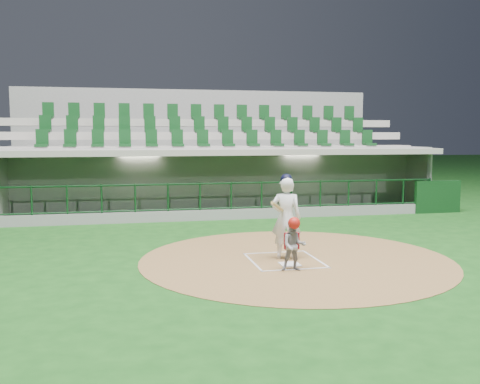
% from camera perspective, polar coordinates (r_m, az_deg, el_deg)
% --- Properties ---
extents(ground, '(120.00, 120.00, 0.00)m').
position_cam_1_polar(ground, '(12.63, 4.37, -7.05)').
color(ground, '#124113').
rests_on(ground, ground).
extents(dirt_circle, '(7.20, 7.20, 0.01)m').
position_cam_1_polar(dirt_circle, '(12.53, 5.96, -7.14)').
color(dirt_circle, brown).
rests_on(dirt_circle, ground).
extents(home_plate, '(0.43, 0.43, 0.02)m').
position_cam_1_polar(home_plate, '(11.98, 5.33, -7.67)').
color(home_plate, silver).
rests_on(home_plate, dirt_circle).
extents(batter_box_chalk, '(1.55, 1.80, 0.01)m').
position_cam_1_polar(batter_box_chalk, '(12.35, 4.77, -7.27)').
color(batter_box_chalk, silver).
rests_on(batter_box_chalk, ground).
extents(dugout_structure, '(16.40, 3.70, 3.00)m').
position_cam_1_polar(dugout_structure, '(20.04, -1.49, 0.60)').
color(dugout_structure, slate).
rests_on(dugout_structure, ground).
extents(seating_deck, '(17.00, 6.72, 5.15)m').
position_cam_1_polar(seating_deck, '(23.02, -3.36, 2.45)').
color(seating_deck, gray).
rests_on(seating_deck, ground).
extents(batter, '(0.94, 0.98, 1.98)m').
position_cam_1_polar(batter, '(12.37, 4.93, -2.64)').
color(batter, white).
rests_on(batter, dirt_circle).
extents(catcher, '(0.58, 0.49, 1.14)m').
position_cam_1_polar(catcher, '(11.36, 5.75, -5.54)').
color(catcher, gray).
rests_on(catcher, dirt_circle).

